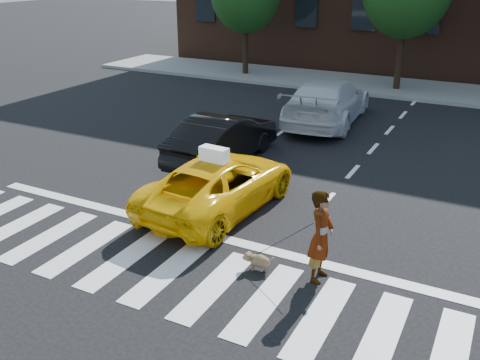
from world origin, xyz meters
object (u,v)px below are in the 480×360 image
object	(u,v)px
taxi	(219,184)
white_suv	(327,101)
woman	(321,236)
dog	(257,260)
black_sedan	(223,138)

from	to	relation	value
taxi	white_suv	bearing A→B (deg)	-84.92
taxi	woman	distance (m)	3.58
white_suv	dog	world-z (taller)	white_suv
woman	dog	size ratio (longest dim) A/B	2.89
woman	taxi	bearing A→B (deg)	60.06
black_sedan	dog	xyz separation A→B (m)	(3.44, -4.87, -0.49)
taxi	woman	size ratio (longest dim) A/B	2.58
dog	taxi	bearing A→B (deg)	118.11
taxi	black_sedan	bearing A→B (deg)	-58.34
white_suv	dog	xyz separation A→B (m)	(2.10, -10.05, -0.59)
white_suv	woman	world-z (taller)	woman
white_suv	woman	bearing A→B (deg)	103.56
woman	dog	world-z (taller)	woman
white_suv	woman	xyz separation A→B (m)	(3.22, -9.80, 0.07)
white_suv	woman	distance (m)	10.32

